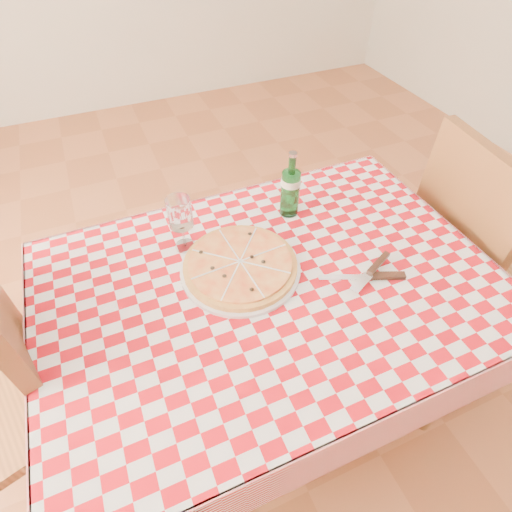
{
  "coord_description": "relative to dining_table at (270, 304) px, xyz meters",
  "views": [
    {
      "loc": [
        -0.33,
        -0.66,
        1.63
      ],
      "look_at": [
        -0.02,
        0.06,
        0.82
      ],
      "focal_mm": 28.0,
      "sensor_mm": 36.0,
      "label": 1
    }
  ],
  "objects": [
    {
      "name": "dining_table",
      "position": [
        0.0,
        0.0,
        0.0
      ],
      "size": [
        1.2,
        0.8,
        0.75
      ],
      "color": "brown",
      "rests_on": "ground"
    },
    {
      "name": "wine_glass",
      "position": [
        -0.18,
        0.24,
        0.19
      ],
      "size": [
        0.09,
        0.09,
        0.18
      ],
      "primitive_type": null,
      "rotation": [
        0.0,
        0.0,
        0.41
      ],
      "color": "white",
      "rests_on": "tablecloth"
    },
    {
      "name": "water_bottle",
      "position": [
        0.19,
        0.26,
        0.21
      ],
      "size": [
        0.08,
        0.08,
        0.23
      ],
      "primitive_type": null,
      "rotation": [
        0.0,
        0.0,
        0.38
      ],
      "color": "#196426",
      "rests_on": "tablecloth"
    },
    {
      "name": "cutlery",
      "position": [
        0.27,
        -0.09,
        0.11
      ],
      "size": [
        0.29,
        0.25,
        0.03
      ],
      "primitive_type": null,
      "rotation": [
        0.0,
        0.0,
        0.1
      ],
      "color": "silver",
      "rests_on": "tablecloth"
    },
    {
      "name": "chair_near",
      "position": [
        0.85,
        0.02,
        -0.09
      ],
      "size": [
        0.5,
        0.5,
        1.0
      ],
      "rotation": [
        0.0,
        0.0,
        -0.13
      ],
      "color": "brown",
      "rests_on": "ground"
    },
    {
      "name": "tablecloth",
      "position": [
        0.0,
        0.0,
        0.09
      ],
      "size": [
        1.3,
        0.9,
        0.01
      ],
      "primitive_type": "cube",
      "color": "#A60A13",
      "rests_on": "dining_table"
    },
    {
      "name": "pizza_plate",
      "position": [
        -0.06,
        0.08,
        0.12
      ],
      "size": [
        0.38,
        0.38,
        0.05
      ],
      "primitive_type": null,
      "rotation": [
        0.0,
        0.0,
        0.07
      ],
      "color": "#BA7E3E",
      "rests_on": "tablecloth"
    }
  ]
}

